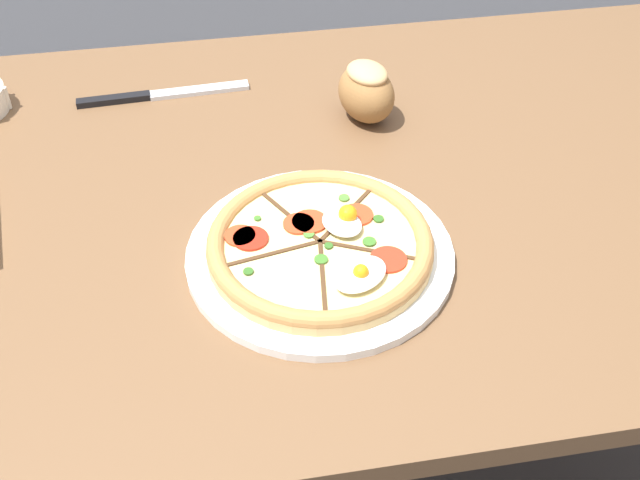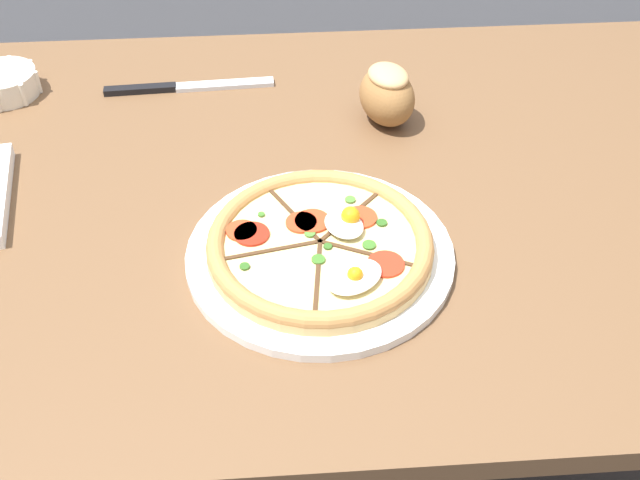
% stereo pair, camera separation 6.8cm
% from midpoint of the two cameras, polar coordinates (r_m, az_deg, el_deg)
% --- Properties ---
extents(dining_table, '(1.52, 0.85, 0.78)m').
position_cam_midpoint_polar(dining_table, '(1.12, -2.20, -0.44)').
color(dining_table, brown).
rests_on(dining_table, ground_plane).
extents(pizza, '(0.32, 0.32, 0.05)m').
position_cam_midpoint_polar(pizza, '(0.94, 2.11, -0.61)').
color(pizza, white).
rests_on(pizza, dining_table).
extents(ramekin_bowl, '(0.11, 0.11, 0.04)m').
position_cam_midpoint_polar(ramekin_bowl, '(1.31, -20.15, 10.42)').
color(ramekin_bowl, silver).
rests_on(ramekin_bowl, dining_table).
extents(bread_piece_near, '(0.10, 0.12, 0.09)m').
position_cam_midpoint_polar(bread_piece_near, '(1.17, 6.50, 10.24)').
color(bread_piece_near, olive).
rests_on(bread_piece_near, dining_table).
extents(knife_main, '(0.26, 0.03, 0.01)m').
position_cam_midpoint_polar(knife_main, '(1.27, -7.89, 10.71)').
color(knife_main, silver).
rests_on(knife_main, dining_table).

